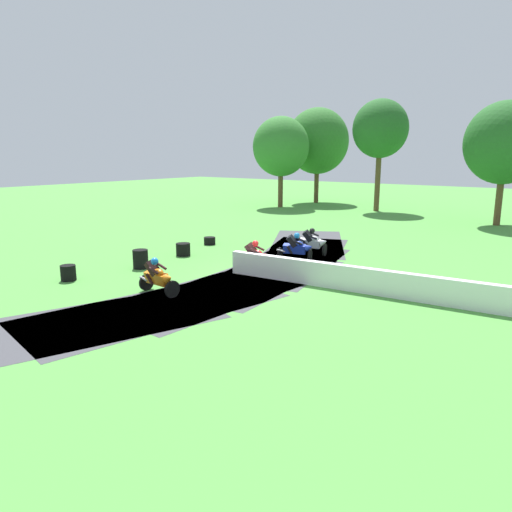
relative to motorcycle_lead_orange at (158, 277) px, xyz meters
name	(u,v)px	position (x,y,z in m)	size (l,w,h in m)	color
ground_plane	(262,277)	(1.43, 4.14, -0.64)	(120.00, 120.00, 0.00)	#4C933D
track_asphalt	(246,274)	(0.64, 4.07, -0.64)	(8.22, 24.06, 0.01)	#3D3D42
safety_barrier	(396,285)	(6.67, 4.57, -0.19)	(0.30, 13.17, 0.90)	white
motorcycle_lead_orange	(158,277)	(0.00, 0.00, 0.00)	(1.69, 0.84, 1.43)	black
motorcycle_chase_red	(256,257)	(0.80, 4.54, 0.01)	(1.68, 0.88, 1.43)	black
motorcycle_trailing_blue	(296,248)	(1.04, 7.25, 0.00)	(1.73, 1.18, 1.43)	black
motorcycle_fourth_white	(311,242)	(0.91, 8.85, 0.00)	(1.72, 1.09, 1.43)	black
tire_stack_near	(68,273)	(-4.21, -0.77, -0.34)	(0.57, 0.57, 0.60)	black
tire_stack_mid_a	(141,259)	(-3.56, 2.21, -0.24)	(0.64, 0.64, 0.80)	black
tire_stack_mid_b	(183,249)	(-3.95, 5.12, -0.34)	(0.67, 0.67, 0.60)	black
tire_stack_far	(210,241)	(-4.86, 7.99, -0.44)	(0.61, 0.61, 0.40)	black
tree_far_left	(281,147)	(-12.04, 25.48, 4.74)	(5.01, 5.01, 8.03)	brown
tree_far_right	(318,141)	(-11.44, 30.96, 5.32)	(6.01, 6.01, 9.13)	brown
tree_mid_rise	(505,143)	(6.05, 24.96, 4.82)	(5.17, 5.17, 8.20)	brown
tree_behind_barrier	(380,129)	(-3.82, 27.85, 6.11)	(4.54, 4.54, 9.17)	brown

